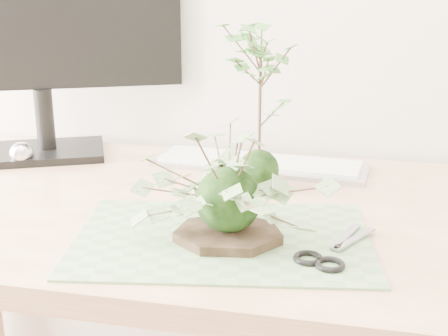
{
  "coord_description": "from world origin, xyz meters",
  "views": [
    {
      "loc": [
        0.21,
        0.22,
        1.14
      ],
      "look_at": [
        0.0,
        1.14,
        0.84
      ],
      "focal_mm": 50.0,
      "sensor_mm": 36.0,
      "label": 1
    }
  ],
  "objects_px": {
    "ivy_kokedama": "(228,170)",
    "monitor": "(38,13)",
    "keyboard": "(259,164)",
    "desk": "(233,251)",
    "maple_kokedama": "(260,71)"
  },
  "relations": [
    {
      "from": "ivy_kokedama",
      "to": "keyboard",
      "type": "relative_size",
      "value": 0.76
    },
    {
      "from": "monitor",
      "to": "ivy_kokedama",
      "type": "bearing_deg",
      "value": -61.78
    },
    {
      "from": "desk",
      "to": "monitor",
      "type": "bearing_deg",
      "value": 154.1
    },
    {
      "from": "maple_kokedama",
      "to": "monitor",
      "type": "xyz_separation_m",
      "value": [
        -0.5,
        0.13,
        0.09
      ]
    },
    {
      "from": "maple_kokedama",
      "to": "keyboard",
      "type": "relative_size",
      "value": 0.69
    },
    {
      "from": "desk",
      "to": "maple_kokedama",
      "type": "xyz_separation_m",
      "value": [
        0.03,
        0.1,
        0.31
      ]
    },
    {
      "from": "desk",
      "to": "ivy_kokedama",
      "type": "relative_size",
      "value": 4.56
    },
    {
      "from": "monitor",
      "to": "keyboard",
      "type": "bearing_deg",
      "value": -23.84
    },
    {
      "from": "ivy_kokedama",
      "to": "maple_kokedama",
      "type": "distance_m",
      "value": 0.27
    },
    {
      "from": "ivy_kokedama",
      "to": "monitor",
      "type": "xyz_separation_m",
      "value": [
        -0.5,
        0.38,
        0.2
      ]
    },
    {
      "from": "ivy_kokedama",
      "to": "monitor",
      "type": "distance_m",
      "value": 0.65
    },
    {
      "from": "ivy_kokedama",
      "to": "monitor",
      "type": "height_order",
      "value": "monitor"
    },
    {
      "from": "keyboard",
      "to": "desk",
      "type": "bearing_deg",
      "value": -86.74
    },
    {
      "from": "maple_kokedama",
      "to": "keyboard",
      "type": "bearing_deg",
      "value": 99.06
    },
    {
      "from": "keyboard",
      "to": "ivy_kokedama",
      "type": "bearing_deg",
      "value": -82.71
    }
  ]
}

